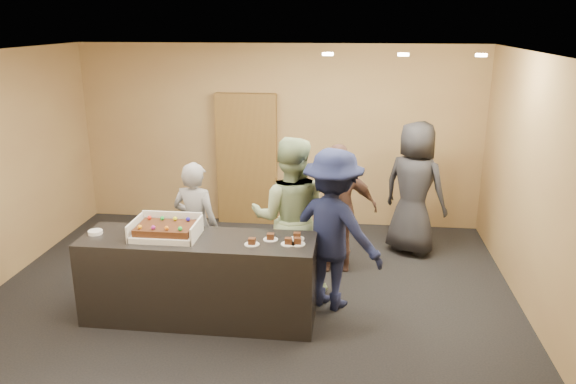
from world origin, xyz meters
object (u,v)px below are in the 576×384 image
object	(u,v)px
person_server_grey	(196,226)
storage_cabinet	(247,160)
person_sage_man	(290,217)
person_navy_man	(333,230)
serving_counter	(199,279)
cake_box	(167,232)
person_dark_suit	(414,188)
sheet_cake	(166,228)
person_brown_extra	(339,209)
plate_stack	(95,232)

from	to	relation	value
person_server_grey	storage_cabinet	bearing A→B (deg)	-81.92
person_sage_man	person_navy_man	world-z (taller)	person_sage_man
serving_counter	storage_cabinet	xyz separation A→B (m)	(-0.04, 2.95, 0.55)
serving_counter	storage_cabinet	distance (m)	3.00
cake_box	person_dark_suit	distance (m)	3.38
cake_box	person_server_grey	xyz separation A→B (m)	(0.11, 0.69, -0.19)
person_sage_man	person_dark_suit	bearing A→B (deg)	-137.83
sheet_cake	person_navy_man	bearing A→B (deg)	14.96
person_server_grey	person_navy_man	bearing A→B (deg)	-176.75
person_navy_man	person_dark_suit	bearing A→B (deg)	-94.23
sheet_cake	person_brown_extra	distance (m)	2.20
sheet_cake	person_navy_man	world-z (taller)	person_navy_man
storage_cabinet	plate_stack	xyz separation A→B (m)	(-1.04, -2.95, -0.08)
sheet_cake	person_server_grey	distance (m)	0.76
storage_cabinet	plate_stack	bearing A→B (deg)	-109.49
storage_cabinet	sheet_cake	bearing A→B (deg)	-95.58
plate_stack	person_server_grey	distance (m)	1.13
sheet_cake	person_sage_man	world-z (taller)	person_sage_man
person_navy_man	person_dark_suit	distance (m)	1.90
serving_counter	plate_stack	bearing A→B (deg)	-179.61
cake_box	plate_stack	world-z (taller)	cake_box
serving_counter	person_sage_man	world-z (taller)	person_sage_man
plate_stack	person_server_grey	world-z (taller)	person_server_grey
cake_box	person_sage_man	bearing A→B (deg)	29.29
plate_stack	person_navy_man	xyz separation A→B (m)	(2.44, 0.45, -0.04)
serving_counter	storage_cabinet	world-z (taller)	storage_cabinet
storage_cabinet	plate_stack	distance (m)	3.13
person_server_grey	person_brown_extra	size ratio (longest dim) A/B	0.94
serving_counter	person_dark_suit	size ratio (longest dim) A/B	1.34
person_navy_man	person_server_grey	bearing A→B (deg)	18.56
person_navy_man	person_brown_extra	world-z (taller)	person_navy_man
sheet_cake	person_brown_extra	xyz separation A→B (m)	(1.72, 1.36, -0.19)
sheet_cake	person_server_grey	size ratio (longest dim) A/B	0.38
serving_counter	plate_stack	xyz separation A→B (m)	(-1.08, -0.00, 0.47)
cake_box	person_sage_man	world-z (taller)	person_sage_man
plate_stack	person_server_grey	bearing A→B (deg)	39.47
person_server_grey	person_navy_man	size ratio (longest dim) A/B	0.86
person_dark_suit	person_brown_extra	bearing A→B (deg)	67.91
cake_box	person_sage_man	size ratio (longest dim) A/B	0.37
sheet_cake	person_dark_suit	xyz separation A→B (m)	(2.70, 2.06, -0.10)
sheet_cake	person_dark_suit	bearing A→B (deg)	37.37
cake_box	plate_stack	xyz separation A→B (m)	(-0.76, -0.03, -0.03)
serving_counter	person_brown_extra	size ratio (longest dim) A/B	1.49
person_server_grey	person_brown_extra	world-z (taller)	person_brown_extra
plate_stack	person_navy_man	bearing A→B (deg)	10.50
storage_cabinet	cake_box	xyz separation A→B (m)	(-0.29, -2.92, -0.05)
serving_counter	plate_stack	world-z (taller)	plate_stack
serving_counter	person_dark_suit	distance (m)	3.17
storage_cabinet	sheet_cake	xyz separation A→B (m)	(-0.29, -2.95, 0.00)
sheet_cake	person_navy_man	distance (m)	1.75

